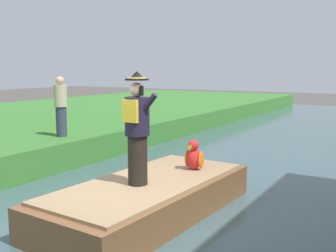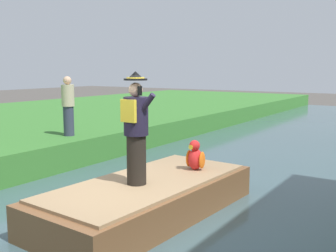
# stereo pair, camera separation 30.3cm
# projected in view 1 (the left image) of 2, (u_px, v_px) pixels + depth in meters

# --- Properties ---
(ground_plane) EXTENTS (80.00, 80.00, 0.00)m
(ground_plane) POSITION_uv_depth(u_px,v_px,m) (129.00, 232.00, 6.45)
(ground_plane) COLOR #4C4742
(canal_water) EXTENTS (6.75, 48.00, 0.10)m
(canal_water) POSITION_uv_depth(u_px,v_px,m) (129.00, 229.00, 6.45)
(canal_water) COLOR #3D565B
(canal_water) RESTS_ON ground
(boat) EXTENTS (2.02, 4.29, 0.61)m
(boat) POSITION_uv_depth(u_px,v_px,m) (149.00, 198.00, 6.89)
(boat) COLOR brown
(boat) RESTS_ON canal_water
(person_pirate) EXTENTS (0.61, 0.42, 1.85)m
(person_pirate) POSITION_uv_depth(u_px,v_px,m) (137.00, 129.00, 6.48)
(person_pirate) COLOR black
(person_pirate) RESTS_ON boat
(parrot_plush) EXTENTS (0.36, 0.34, 0.57)m
(parrot_plush) POSITION_uv_depth(u_px,v_px,m) (194.00, 157.00, 7.56)
(parrot_plush) COLOR red
(parrot_plush) RESTS_ON boat
(person_bystander) EXTENTS (0.34, 0.34, 1.60)m
(person_bystander) POSITION_uv_depth(u_px,v_px,m) (61.00, 106.00, 10.65)
(person_bystander) COLOR #33384C
(person_bystander) RESTS_ON grass_bank_near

